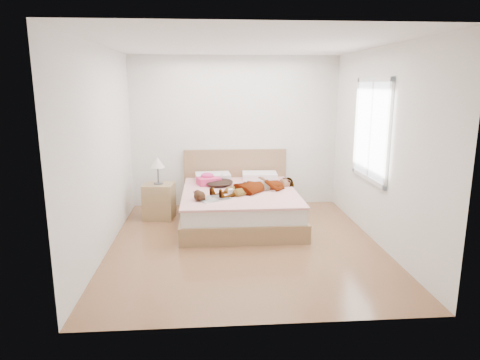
{
  "coord_description": "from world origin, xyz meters",
  "views": [
    {
      "loc": [
        -0.48,
        -5.45,
        2.12
      ],
      "look_at": [
        0.0,
        0.85,
        0.7
      ],
      "focal_mm": 32.0,
      "sensor_mm": 36.0,
      "label": 1
    }
  ],
  "objects_px": {
    "woman": "(256,184)",
    "magazine": "(215,199)",
    "towel": "(208,180)",
    "plush_toy": "(199,195)",
    "nightstand": "(159,198)",
    "phone": "(223,175)",
    "bed": "(239,204)",
    "coffee_mug": "(231,192)"
  },
  "relations": [
    {
      "from": "woman",
      "to": "nightstand",
      "type": "xyz_separation_m",
      "value": [
        -1.53,
        0.33,
        -0.28
      ]
    },
    {
      "from": "nightstand",
      "to": "plush_toy",
      "type": "bearing_deg",
      "value": -51.59
    },
    {
      "from": "towel",
      "to": "plush_toy",
      "type": "xyz_separation_m",
      "value": [
        -0.13,
        -0.99,
        -0.0
      ]
    },
    {
      "from": "bed",
      "to": "phone",
      "type": "bearing_deg",
      "value": 129.36
    },
    {
      "from": "phone",
      "to": "bed",
      "type": "distance_m",
      "value": 0.55
    },
    {
      "from": "woman",
      "to": "phone",
      "type": "distance_m",
      "value": 0.64
    },
    {
      "from": "coffee_mug",
      "to": "plush_toy",
      "type": "relative_size",
      "value": 0.44
    },
    {
      "from": "woman",
      "to": "magazine",
      "type": "bearing_deg",
      "value": -84.19
    },
    {
      "from": "coffee_mug",
      "to": "nightstand",
      "type": "height_order",
      "value": "nightstand"
    },
    {
      "from": "coffee_mug",
      "to": "plush_toy",
      "type": "xyz_separation_m",
      "value": [
        -0.46,
        -0.28,
        0.03
      ]
    },
    {
      "from": "towel",
      "to": "magazine",
      "type": "height_order",
      "value": "towel"
    },
    {
      "from": "towel",
      "to": "magazine",
      "type": "xyz_separation_m",
      "value": [
        0.08,
        -0.95,
        -0.07
      ]
    },
    {
      "from": "phone",
      "to": "towel",
      "type": "bearing_deg",
      "value": 130.75
    },
    {
      "from": "phone",
      "to": "magazine",
      "type": "bearing_deg",
      "value": -129.49
    },
    {
      "from": "phone",
      "to": "plush_toy",
      "type": "xyz_separation_m",
      "value": [
        -0.37,
        -0.91,
        -0.1
      ]
    },
    {
      "from": "woman",
      "to": "towel",
      "type": "bearing_deg",
      "value": -152.68
    },
    {
      "from": "woman",
      "to": "magazine",
      "type": "xyz_separation_m",
      "value": [
        -0.65,
        -0.46,
        -0.09
      ]
    },
    {
      "from": "plush_toy",
      "to": "coffee_mug",
      "type": "bearing_deg",
      "value": 31.24
    },
    {
      "from": "towel",
      "to": "magazine",
      "type": "bearing_deg",
      "value": -84.97
    },
    {
      "from": "magazine",
      "to": "plush_toy",
      "type": "bearing_deg",
      "value": -168.23
    },
    {
      "from": "magazine",
      "to": "towel",
      "type": "bearing_deg",
      "value": 95.03
    },
    {
      "from": "woman",
      "to": "magazine",
      "type": "relative_size",
      "value": 2.77
    },
    {
      "from": "towel",
      "to": "plush_toy",
      "type": "distance_m",
      "value": 1.0
    },
    {
      "from": "woman",
      "to": "bed",
      "type": "height_order",
      "value": "bed"
    },
    {
      "from": "bed",
      "to": "magazine",
      "type": "relative_size",
      "value": 3.9
    },
    {
      "from": "bed",
      "to": "plush_toy",
      "type": "distance_m",
      "value": 0.92
    },
    {
      "from": "towel",
      "to": "plush_toy",
      "type": "relative_size",
      "value": 1.57
    },
    {
      "from": "nightstand",
      "to": "phone",
      "type": "bearing_deg",
      "value": 4.08
    },
    {
      "from": "phone",
      "to": "nightstand",
      "type": "distance_m",
      "value": 1.09
    },
    {
      "from": "woman",
      "to": "towel",
      "type": "relative_size",
      "value": 3.47
    },
    {
      "from": "phone",
      "to": "magazine",
      "type": "height_order",
      "value": "phone"
    },
    {
      "from": "phone",
      "to": "bed",
      "type": "xyz_separation_m",
      "value": [
        0.24,
        -0.29,
        -0.4
      ]
    },
    {
      "from": "phone",
      "to": "woman",
      "type": "bearing_deg",
      "value": -67.95
    },
    {
      "from": "phone",
      "to": "towel",
      "type": "xyz_separation_m",
      "value": [
        -0.24,
        0.09,
        -0.09
      ]
    },
    {
      "from": "magazine",
      "to": "coffee_mug",
      "type": "xyz_separation_m",
      "value": [
        0.25,
        0.24,
        0.04
      ]
    },
    {
      "from": "woman",
      "to": "towel",
      "type": "distance_m",
      "value": 0.88
    },
    {
      "from": "towel",
      "to": "coffee_mug",
      "type": "distance_m",
      "value": 0.78
    },
    {
      "from": "woman",
      "to": "bed",
      "type": "xyz_separation_m",
      "value": [
        -0.26,
        0.11,
        -0.34
      ]
    },
    {
      "from": "phone",
      "to": "nightstand",
      "type": "bearing_deg",
      "value": 154.79
    },
    {
      "from": "towel",
      "to": "plush_toy",
      "type": "height_order",
      "value": "towel"
    },
    {
      "from": "nightstand",
      "to": "bed",
      "type": "bearing_deg",
      "value": -9.77
    },
    {
      "from": "woman",
      "to": "phone",
      "type": "relative_size",
      "value": 16.59
    }
  ]
}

